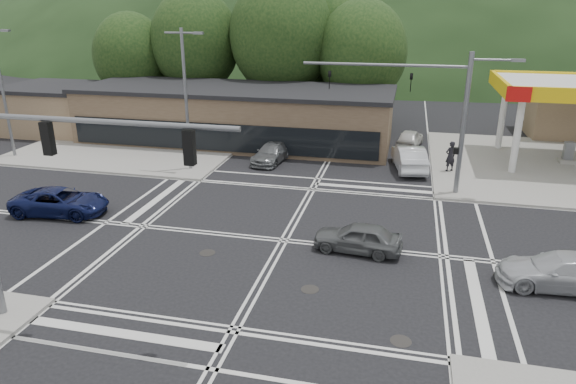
% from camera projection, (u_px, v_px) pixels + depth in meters
% --- Properties ---
extents(ground, '(120.00, 120.00, 0.00)m').
position_uv_depth(ground, '(284.00, 240.00, 23.84)').
color(ground, black).
rests_on(ground, ground).
extents(sidewalk_ne, '(16.00, 16.00, 0.15)m').
position_uv_depth(sidewalk_ne, '(554.00, 167.00, 34.33)').
color(sidewalk_ne, gray).
rests_on(sidewalk_ne, ground).
extents(sidewalk_nw, '(16.00, 16.00, 0.15)m').
position_uv_depth(sidewalk_nw, '(145.00, 141.00, 40.73)').
color(sidewalk_nw, gray).
rests_on(sidewalk_nw, ground).
extents(commercial_row, '(24.00, 8.00, 4.00)m').
position_uv_depth(commercial_row, '(236.00, 116.00, 40.40)').
color(commercial_row, brown).
rests_on(commercial_row, ground).
extents(commercial_nw, '(8.00, 7.00, 3.60)m').
position_uv_depth(commercial_nw, '(58.00, 110.00, 43.88)').
color(commercial_nw, '#846B4F').
rests_on(commercial_nw, ground).
extents(hill_north, '(252.00, 126.00, 140.00)m').
position_uv_depth(hill_north, '(386.00, 57.00, 106.10)').
color(hill_north, '#1C3015').
rests_on(hill_north, ground).
extents(tree_n_a, '(8.00, 8.00, 11.75)m').
position_uv_depth(tree_n_a, '(195.00, 41.00, 46.30)').
color(tree_n_a, '#382619').
rests_on(tree_n_a, ground).
extents(tree_n_b, '(9.00, 9.00, 12.98)m').
position_uv_depth(tree_n_b, '(281.00, 35.00, 44.37)').
color(tree_n_b, '#382619').
rests_on(tree_n_b, ground).
extents(tree_n_c, '(7.60, 7.60, 10.87)m').
position_uv_depth(tree_n_c, '(362.00, 52.00, 43.32)').
color(tree_n_c, '#382619').
rests_on(tree_n_c, ground).
extents(tree_n_d, '(6.80, 6.80, 9.76)m').
position_uv_depth(tree_n_d, '(131.00, 56.00, 47.11)').
color(tree_n_d, '#382619').
rests_on(tree_n_d, ground).
extents(tree_n_e, '(8.40, 8.40, 11.98)m').
position_uv_depth(tree_n_e, '(334.00, 41.00, 47.39)').
color(tree_n_e, '#382619').
rests_on(tree_n_e, ground).
extents(streetlight_nw, '(2.50, 0.25, 9.00)m').
position_uv_depth(streetlight_nw, '(187.00, 94.00, 32.13)').
color(streetlight_nw, slate).
rests_on(streetlight_nw, ground).
extents(streetlight_w, '(2.50, 0.25, 9.00)m').
position_uv_depth(streetlight_w, '(3.00, 86.00, 35.00)').
color(streetlight_w, slate).
rests_on(streetlight_w, ground).
extents(signal_mast_ne, '(11.65, 0.30, 8.00)m').
position_uv_depth(signal_mast_ne, '(442.00, 106.00, 28.11)').
color(signal_mast_ne, slate).
rests_on(signal_mast_ne, ground).
extents(signal_mast_sw, '(9.14, 0.28, 8.00)m').
position_uv_depth(signal_mast_sw, '(22.00, 183.00, 15.95)').
color(signal_mast_sw, slate).
rests_on(signal_mast_sw, ground).
extents(car_blue_west, '(5.11, 2.77, 1.36)m').
position_uv_depth(car_blue_west, '(60.00, 202.00, 26.65)').
color(car_blue_west, '#0E153F').
rests_on(car_blue_west, ground).
extents(car_grey_center, '(4.02, 1.92, 1.33)m').
position_uv_depth(car_grey_center, '(358.00, 237.00, 22.61)').
color(car_grey_center, '#56595A').
rests_on(car_grey_center, ground).
extents(car_silver_east, '(4.87, 2.14, 1.39)m').
position_uv_depth(car_silver_east, '(562.00, 271.00, 19.68)').
color(car_silver_east, '#B7B9BF').
rests_on(car_silver_east, ground).
extents(car_queue_a, '(2.54, 5.17, 1.63)m').
position_uv_depth(car_queue_a, '(409.00, 158.00, 33.78)').
color(car_queue_a, silver).
rests_on(car_queue_a, ground).
extents(car_queue_b, '(2.25, 4.16, 1.34)m').
position_uv_depth(car_queue_b, '(410.00, 138.00, 39.23)').
color(car_queue_b, silver).
rests_on(car_queue_b, ground).
extents(car_northbound, '(2.36, 4.60, 1.28)m').
position_uv_depth(car_northbound, '(272.00, 153.00, 35.52)').
color(car_northbound, slate).
rests_on(car_northbound, ground).
extents(pedestrian, '(0.86, 0.77, 1.97)m').
position_uv_depth(pedestrian, '(450.00, 156.00, 32.95)').
color(pedestrian, black).
rests_on(pedestrian, sidewalk_ne).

